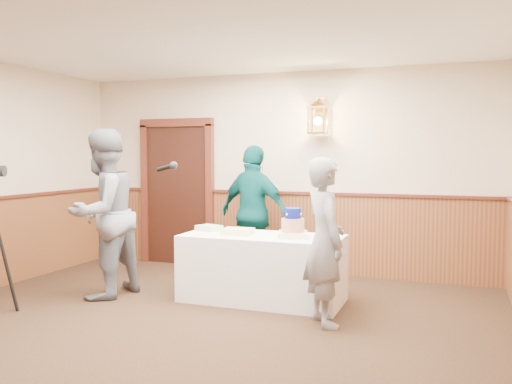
# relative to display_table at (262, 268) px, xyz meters

# --- Properties ---
(ground) EXTENTS (7.00, 7.00, 0.00)m
(ground) POSITION_rel_display_table_xyz_m (-0.32, -1.90, -0.38)
(ground) COLOR black
(ground) RESTS_ON ground
(room_shell) EXTENTS (6.02, 7.02, 2.81)m
(room_shell) POSITION_rel_display_table_xyz_m (-0.37, -1.45, 1.15)
(room_shell) COLOR beige
(room_shell) RESTS_ON ground
(display_table) EXTENTS (1.80, 0.80, 0.75)m
(display_table) POSITION_rel_display_table_xyz_m (0.00, 0.00, 0.00)
(display_table) COLOR white
(display_table) RESTS_ON ground
(tiered_cake) EXTENTS (0.38, 0.38, 0.32)m
(tiered_cake) POSITION_rel_display_table_xyz_m (0.37, -0.04, 0.50)
(tiered_cake) COLOR #F6E9BF
(tiered_cake) RESTS_ON display_table
(sheet_cake_yellow) EXTENTS (0.35, 0.27, 0.07)m
(sheet_cake_yellow) POSITION_rel_display_table_xyz_m (-0.28, -0.05, 0.41)
(sheet_cake_yellow) COLOR #F8DD94
(sheet_cake_yellow) RESTS_ON display_table
(sheet_cake_green) EXTENTS (0.33, 0.30, 0.06)m
(sheet_cake_green) POSITION_rel_display_table_xyz_m (-0.72, 0.12, 0.41)
(sheet_cake_green) COLOR #BBE4A1
(sheet_cake_green) RESTS_ON display_table
(interviewer) EXTENTS (1.56, 1.04, 1.95)m
(interviewer) POSITION_rel_display_table_xyz_m (-1.79, -0.47, 0.60)
(interviewer) COLOR slate
(interviewer) RESTS_ON ground
(baker) EXTENTS (0.65, 0.71, 1.63)m
(baker) POSITION_rel_display_table_xyz_m (0.85, -0.59, 0.44)
(baker) COLOR gray
(baker) RESTS_ON ground
(assistant_p) EXTENTS (1.12, 0.71, 1.78)m
(assistant_p) POSITION_rel_display_table_xyz_m (-0.45, 0.94, 0.51)
(assistant_p) COLOR #084A4B
(assistant_p) RESTS_ON ground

